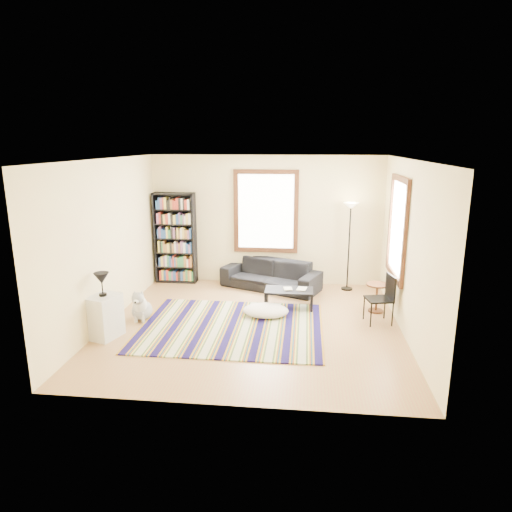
# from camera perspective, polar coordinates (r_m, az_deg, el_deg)

# --- Properties ---
(floor) EXTENTS (5.00, 5.00, 0.10)m
(floor) POSITION_cam_1_polar(r_m,az_deg,el_deg) (7.97, -0.40, -8.92)
(floor) COLOR #A08049
(floor) RESTS_ON ground
(ceiling) EXTENTS (5.00, 5.00, 0.10)m
(ceiling) POSITION_cam_1_polar(r_m,az_deg,el_deg) (7.34, -0.43, 12.40)
(ceiling) COLOR white
(ceiling) RESTS_ON floor
(wall_back) EXTENTS (5.00, 0.10, 2.80)m
(wall_back) POSITION_cam_1_polar(r_m,az_deg,el_deg) (10.01, 1.28, 4.51)
(wall_back) COLOR #F3ECA3
(wall_back) RESTS_ON floor
(wall_front) EXTENTS (5.00, 0.10, 2.80)m
(wall_front) POSITION_cam_1_polar(r_m,az_deg,el_deg) (5.10, -3.75, -5.04)
(wall_front) COLOR #F3ECA3
(wall_front) RESTS_ON floor
(wall_left) EXTENTS (0.10, 5.00, 2.80)m
(wall_left) POSITION_cam_1_polar(r_m,az_deg,el_deg) (8.21, -18.38, 1.66)
(wall_left) COLOR #F3ECA3
(wall_left) RESTS_ON floor
(wall_right) EXTENTS (0.10, 5.00, 2.80)m
(wall_right) POSITION_cam_1_polar(r_m,az_deg,el_deg) (7.67, 18.88, 0.76)
(wall_right) COLOR #F3ECA3
(wall_right) RESTS_ON floor
(window_back) EXTENTS (1.20, 0.06, 1.60)m
(window_back) POSITION_cam_1_polar(r_m,az_deg,el_deg) (9.90, 1.25, 5.57)
(window_back) COLOR white
(window_back) RESTS_ON wall_back
(window_right) EXTENTS (0.06, 1.20, 1.60)m
(window_right) POSITION_cam_1_polar(r_m,az_deg,el_deg) (8.38, 17.31, 3.37)
(window_right) COLOR white
(window_right) RESTS_ON wall_right
(rug) EXTENTS (3.07, 2.45, 0.02)m
(rug) POSITION_cam_1_polar(r_m,az_deg,el_deg) (7.86, -3.07, -8.82)
(rug) COLOR #140D42
(rug) RESTS_ON floor
(sofa) EXTENTS (2.24, 1.54, 0.61)m
(sofa) POSITION_cam_1_polar(r_m,az_deg,el_deg) (9.76, 1.85, -2.35)
(sofa) COLOR black
(sofa) RESTS_ON floor
(bookshelf) EXTENTS (0.90, 0.30, 2.00)m
(bookshelf) POSITION_cam_1_polar(r_m,az_deg,el_deg) (10.23, -10.04, 2.22)
(bookshelf) COLOR black
(bookshelf) RESTS_ON floor
(coffee_table) EXTENTS (0.93, 0.56, 0.36)m
(coffee_table) POSITION_cam_1_polar(r_m,az_deg,el_deg) (8.70, 4.13, -5.33)
(coffee_table) COLOR black
(coffee_table) RESTS_ON floor
(book_a) EXTENTS (0.23, 0.19, 0.02)m
(book_a) POSITION_cam_1_polar(r_m,az_deg,el_deg) (8.64, 3.49, -4.12)
(book_a) COLOR beige
(book_a) RESTS_ON coffee_table
(book_b) EXTENTS (0.21, 0.26, 0.02)m
(book_b) POSITION_cam_1_polar(r_m,az_deg,el_deg) (8.68, 5.16, -4.07)
(book_b) COLOR beige
(book_b) RESTS_ON coffee_table
(floor_cushion) EXTENTS (0.84, 0.64, 0.21)m
(floor_cushion) POSITION_cam_1_polar(r_m,az_deg,el_deg) (8.30, 1.22, -6.82)
(floor_cushion) COLOR white
(floor_cushion) RESTS_ON floor
(floor_lamp) EXTENTS (0.37, 0.37, 1.86)m
(floor_lamp) POSITION_cam_1_polar(r_m,az_deg,el_deg) (9.72, 11.53, 1.11)
(floor_lamp) COLOR black
(floor_lamp) RESTS_ON floor
(side_table) EXTENTS (0.53, 0.53, 0.54)m
(side_table) POSITION_cam_1_polar(r_m,az_deg,el_deg) (8.74, 14.84, -5.07)
(side_table) COLOR #4A2912
(side_table) RESTS_ON floor
(folding_chair) EXTENTS (0.49, 0.48, 0.86)m
(folding_chair) POSITION_cam_1_polar(r_m,az_deg,el_deg) (8.17, 15.10, -5.24)
(folding_chair) COLOR black
(folding_chair) RESTS_ON floor
(white_cabinet) EXTENTS (0.51, 0.59, 0.70)m
(white_cabinet) POSITION_cam_1_polar(r_m,az_deg,el_deg) (7.75, -18.38, -7.20)
(white_cabinet) COLOR silver
(white_cabinet) RESTS_ON floor
(table_lamp) EXTENTS (0.31, 0.31, 0.38)m
(table_lamp) POSITION_cam_1_polar(r_m,az_deg,el_deg) (7.57, -18.69, -3.38)
(table_lamp) COLOR black
(table_lamp) RESTS_ON white_cabinet
(dog) EXTENTS (0.42, 0.57, 0.55)m
(dog) POSITION_cam_1_polar(r_m,az_deg,el_deg) (8.35, -14.10, -5.88)
(dog) COLOR silver
(dog) RESTS_ON floor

